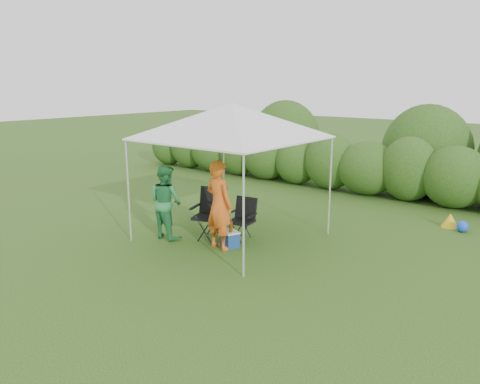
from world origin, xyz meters
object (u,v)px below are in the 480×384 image
Objects in this scene: chair_left at (210,210)px; chair_right at (243,216)px; cooler at (230,239)px; woman at (166,202)px; canopy at (231,121)px; man at (219,205)px.

chair_right is at bearing 12.39° from chair_left.
cooler is at bearing -35.40° from chair_left.
woman reaches higher than chair_left.
chair_right is at bearing 18.56° from canopy.
canopy is 1.74× the size of man.
chair_right is 0.71m from chair_left.
man is (0.60, -0.41, 0.29)m from chair_left.
canopy reaches higher than man.
man reaches higher than chair_left.
canopy reaches higher than chair_right.
chair_right is 1.65m from woman.
woman is at bearing -152.44° from chair_right.
cooler is (0.11, 0.20, -0.72)m from man.
woman is 1.60m from cooler.
chair_left is 0.68× the size of woman.
woman is (-1.31, -0.20, -0.10)m from man.
chair_left is at bearing -172.83° from cooler.
chair_right is at bearing -83.03° from man.
man reaches higher than cooler.
cooler is at bearing -162.93° from woman.
chair_left is at bearing -138.22° from woman.
chair_right is 0.87m from man.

